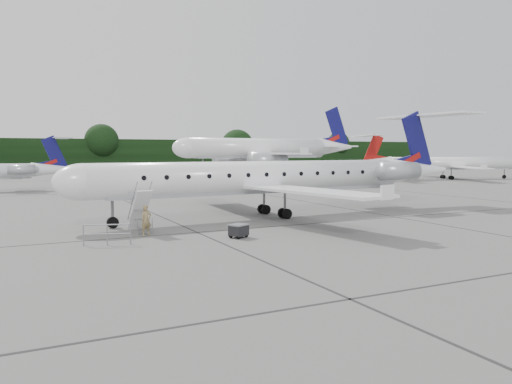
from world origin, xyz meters
name	(u,v)px	position (x,y,z in m)	size (l,w,h in m)	color
ground	(321,233)	(0.00, 0.00, 0.00)	(320.00, 320.00, 0.00)	slate
treeline	(70,153)	(0.00, 130.00, 4.00)	(260.00, 4.00, 8.00)	black
main_regional_jet	(261,161)	(-0.06, 7.34, 3.84)	(29.92, 21.54, 7.67)	white
airstair	(140,211)	(-9.00, 4.67, 1.20)	(0.85, 2.11, 2.40)	white
passenger	(146,220)	(-8.93, 3.47, 0.81)	(0.59, 0.39, 1.63)	olive
safety_railing	(107,235)	(-11.33, 1.49, 0.50)	(2.20, 0.08, 1.00)	gray
baggage_cart	(239,230)	(-4.77, 0.59, 0.39)	(0.89, 0.72, 0.77)	black
bg_narrowbody	(259,138)	(29.93, 67.76, 7.02)	(39.09, 28.14, 14.03)	white
bg_regional_right	(453,157)	(48.28, 34.73, 3.54)	(26.96, 19.41, 7.07)	white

